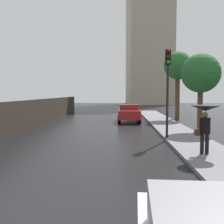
{
  "coord_description": "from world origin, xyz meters",
  "views": [
    {
      "loc": [
        1.8,
        -4.8,
        2.39
      ],
      "look_at": [
        1.42,
        6.57,
        1.59
      ],
      "focal_mm": 43.79,
      "sensor_mm": 36.0,
      "label": 1
    }
  ],
  "objects": [
    {
      "name": "street_tree_mid",
      "position": [
        6.52,
        11.66,
        3.51
      ],
      "size": [
        2.33,
        2.33,
        4.72
      ],
      "color": "#4C3823",
      "rests_on": "ground"
    },
    {
      "name": "ground",
      "position": [
        0.0,
        0.0,
        0.0
      ],
      "size": [
        120.0,
        120.0,
        0.0
      ],
      "primitive_type": "plane",
      "color": "black"
    },
    {
      "name": "street_tree_near",
      "position": [
        6.77,
        19.48,
        4.67
      ],
      "size": [
        2.45,
        2.45,
        6.01
      ],
      "color": "#4C3823",
      "rests_on": "ground"
    },
    {
      "name": "pedestrian_with_umbrella_far",
      "position": [
        4.87,
        5.21,
        1.57
      ],
      "size": [
        1.11,
        1.11,
        1.8
      ],
      "rotation": [
        0.0,
        0.0,
        3.16
      ],
      "color": "black",
      "rests_on": "sidewalk_strip"
    },
    {
      "name": "traffic_light",
      "position": [
        4.11,
        8.88,
        3.17
      ],
      "size": [
        0.26,
        0.39,
        4.38
      ],
      "color": "black",
      "rests_on": "sidewalk_strip"
    },
    {
      "name": "car_red_near_kerb",
      "position": [
        2.46,
        17.51,
        0.75
      ],
      "size": [
        1.82,
        3.84,
        1.44
      ],
      "rotation": [
        0.0,
        0.0,
        -0.01
      ],
      "color": "maroon",
      "rests_on": "ground"
    },
    {
      "name": "distant_tower",
      "position": [
        7.66,
        54.07,
        15.81
      ],
      "size": [
        9.64,
        10.77,
        31.63
      ],
      "color": "#B2A88E",
      "rests_on": "ground"
    }
  ]
}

